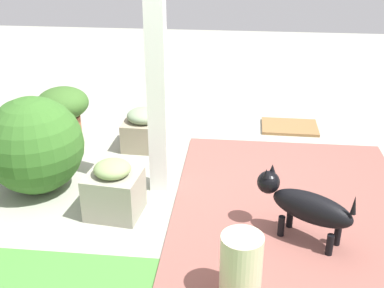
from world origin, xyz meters
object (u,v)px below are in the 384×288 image
object	(u,v)px
round_shrub	(34,145)
terracotta_pot_broad	(63,109)
ceramic_urn	(241,267)
doormat	(290,127)
dog	(305,205)
stone_planter_mid	(114,190)
stone_planter_nearest	(144,129)
porch_pillar	(156,52)

from	to	relation	value
round_shrub	terracotta_pot_broad	distance (m)	0.96
ceramic_urn	doormat	distance (m)	2.58
round_shrub	dog	size ratio (longest dim) A/B	1.19
stone_planter_mid	dog	world-z (taller)	dog
stone_planter_nearest	dog	size ratio (longest dim) A/B	0.61
stone_planter_nearest	ceramic_urn	world-z (taller)	ceramic_urn
porch_pillar	doormat	distance (m)	2.08
ceramic_urn	stone_planter_mid	bearing A→B (deg)	-39.62
terracotta_pot_broad	round_shrub	bearing A→B (deg)	96.86
ceramic_urn	doormat	xyz separation A→B (m)	(-0.48, -2.53, -0.19)
stone_planter_nearest	stone_planter_mid	distance (m)	1.15
terracotta_pot_broad	porch_pillar	bearing A→B (deg)	142.36
stone_planter_nearest	dog	world-z (taller)	dog
stone_planter_nearest	ceramic_urn	distance (m)	2.14
dog	stone_planter_mid	bearing A→B (deg)	-7.66
porch_pillar	ceramic_urn	size ratio (longest dim) A/B	5.36
dog	doormat	world-z (taller)	dog
porch_pillar	stone_planter_nearest	xyz separation A→B (m)	(0.27, -0.73, -0.93)
stone_planter_mid	ceramic_urn	size ratio (longest dim) A/B	1.04
dog	ceramic_urn	xyz separation A→B (m)	(0.41, 0.59, -0.07)
porch_pillar	round_shrub	world-z (taller)	porch_pillar
ceramic_urn	stone_planter_nearest	bearing A→B (deg)	-63.97
stone_planter_mid	round_shrub	xyz separation A→B (m)	(0.70, -0.30, 0.19)
round_shrub	dog	xyz separation A→B (m)	(-2.05, 0.48, -0.11)
round_shrub	porch_pillar	bearing A→B (deg)	-172.98
doormat	stone_planter_nearest	bearing A→B (deg)	23.12
porch_pillar	dog	size ratio (longest dim) A/B	3.45
terracotta_pot_broad	dog	size ratio (longest dim) A/B	0.82
round_shrub	stone_planter_mid	bearing A→B (deg)	157.04
terracotta_pot_broad	ceramic_urn	bearing A→B (deg)	130.83
round_shrub	doormat	world-z (taller)	round_shrub
stone_planter_nearest	doormat	bearing A→B (deg)	-156.88
porch_pillar	stone_planter_mid	xyz separation A→B (m)	(0.27, 0.42, -0.92)
porch_pillar	ceramic_urn	distance (m)	1.64
stone_planter_nearest	dog	bearing A→B (deg)	135.42
doormat	ceramic_urn	bearing A→B (deg)	79.18
doormat	stone_planter_mid	bearing A→B (deg)	51.11
terracotta_pot_broad	doormat	bearing A→B (deg)	-167.29
stone_planter_mid	terracotta_pot_broad	xyz separation A→B (m)	(0.82, -1.25, 0.12)
porch_pillar	stone_planter_nearest	bearing A→B (deg)	-69.59
terracotta_pot_broad	stone_planter_nearest	bearing A→B (deg)	172.75
round_shrub	dog	bearing A→B (deg)	166.85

